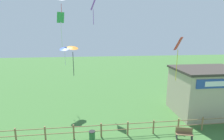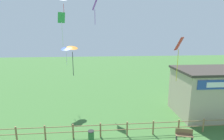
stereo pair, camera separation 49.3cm
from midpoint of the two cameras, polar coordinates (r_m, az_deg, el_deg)
wooden_fence at (r=16.04m, az=1.56°, el=-18.54°), size 21.22×0.14×1.30m
seaside_building at (r=22.10m, az=29.50°, el=-6.19°), size 7.12×5.28×5.11m
park_bench_by_building at (r=16.89m, az=23.32°, el=-18.79°), size 1.46×0.73×0.98m
trash_bin at (r=15.57m, az=-5.88°, el=-20.71°), size 0.52×0.52×0.98m
kite_white_delta at (r=24.72m, az=-15.04°, el=20.99°), size 1.48×1.48×2.78m
kite_purple_streamer at (r=21.90m, az=-4.98°, el=19.91°), size 0.62×0.99×2.85m
kite_orange_delta at (r=14.45m, az=-11.90°, el=6.77°), size 1.21×1.21×2.49m
kite_red_diamond at (r=16.52m, az=21.73°, el=6.39°), size 1.02×1.04×3.93m
kite_green_diamond at (r=17.60m, az=-15.31°, el=14.68°), size 0.70×0.59×3.18m
kite_blue_delta at (r=20.52m, az=-14.10°, el=6.74°), size 1.36×1.34×2.06m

